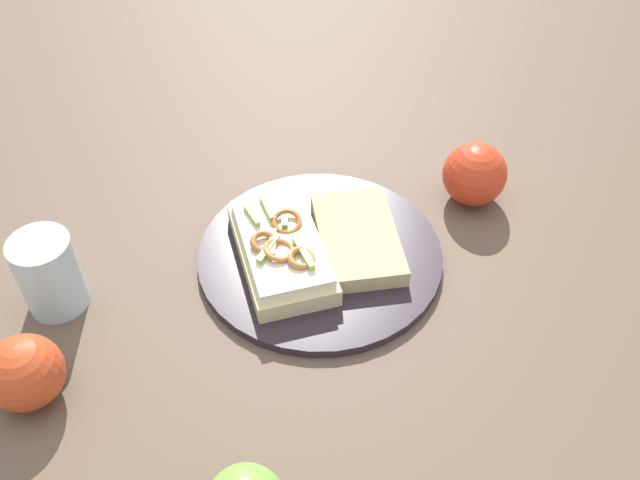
{
  "coord_description": "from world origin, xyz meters",
  "views": [
    {
      "loc": [
        0.28,
        0.51,
        0.61
      ],
      "look_at": [
        0.0,
        0.0,
        0.03
      ],
      "focal_mm": 39.67,
      "sensor_mm": 36.0,
      "label": 1
    }
  ],
  "objects_px": {
    "apple_1": "(25,373)",
    "sandwich": "(281,249)",
    "apple_2": "(475,174)",
    "drinking_glass": "(49,274)",
    "plate": "(320,255)",
    "bread_slice_side": "(357,238)"
  },
  "relations": [
    {
      "from": "apple_1",
      "to": "apple_2",
      "type": "bearing_deg",
      "value": -177.43
    },
    {
      "from": "plate",
      "to": "apple_2",
      "type": "height_order",
      "value": "apple_2"
    },
    {
      "from": "plate",
      "to": "sandwich",
      "type": "bearing_deg",
      "value": -12.54
    },
    {
      "from": "plate",
      "to": "sandwich",
      "type": "distance_m",
      "value": 0.05
    },
    {
      "from": "plate",
      "to": "bread_slice_side",
      "type": "bearing_deg",
      "value": 167.06
    },
    {
      "from": "plate",
      "to": "apple_1",
      "type": "relative_size",
      "value": 3.8
    },
    {
      "from": "bread_slice_side",
      "to": "drinking_glass",
      "type": "distance_m",
      "value": 0.35
    },
    {
      "from": "sandwich",
      "to": "apple_2",
      "type": "distance_m",
      "value": 0.27
    },
    {
      "from": "apple_2",
      "to": "drinking_glass",
      "type": "height_order",
      "value": "drinking_glass"
    },
    {
      "from": "plate",
      "to": "drinking_glass",
      "type": "xyz_separation_m",
      "value": [
        0.29,
        -0.08,
        0.04
      ]
    },
    {
      "from": "drinking_glass",
      "to": "apple_1",
      "type": "bearing_deg",
      "value": 64.35
    },
    {
      "from": "sandwich",
      "to": "drinking_glass",
      "type": "distance_m",
      "value": 0.25
    },
    {
      "from": "apple_1",
      "to": "sandwich",
      "type": "bearing_deg",
      "value": -173.2
    },
    {
      "from": "plate",
      "to": "bread_slice_side",
      "type": "height_order",
      "value": "bread_slice_side"
    },
    {
      "from": "bread_slice_side",
      "to": "drinking_glass",
      "type": "xyz_separation_m",
      "value": [
        0.33,
        -0.09,
        0.02
      ]
    },
    {
      "from": "sandwich",
      "to": "apple_2",
      "type": "xyz_separation_m",
      "value": [
        -0.27,
        0.01,
        0.01
      ]
    },
    {
      "from": "sandwich",
      "to": "apple_2",
      "type": "height_order",
      "value": "apple_2"
    },
    {
      "from": "apple_2",
      "to": "drinking_glass",
      "type": "relative_size",
      "value": 0.87
    },
    {
      "from": "sandwich",
      "to": "apple_2",
      "type": "bearing_deg",
      "value": -79.15
    },
    {
      "from": "sandwich",
      "to": "apple_1",
      "type": "bearing_deg",
      "value": 109.74
    },
    {
      "from": "bread_slice_side",
      "to": "apple_2",
      "type": "bearing_deg",
      "value": -66.14
    },
    {
      "from": "apple_2",
      "to": "drinking_glass",
      "type": "xyz_separation_m",
      "value": [
        0.51,
        -0.08,
        0.01
      ]
    }
  ]
}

